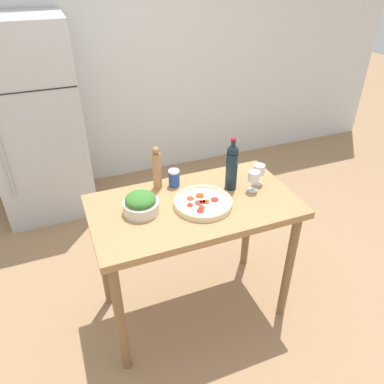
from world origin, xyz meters
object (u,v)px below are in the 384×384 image
at_px(wine_bottle, 232,166).
at_px(salt_canister, 174,178).
at_px(wine_glass_far, 259,171).
at_px(wine_glass_near, 254,177).
at_px(salad_bowl, 141,204).
at_px(refrigerator, 35,123).
at_px(homemade_pizza, 203,202).
at_px(pepper_mill, 157,168).

xyz_separation_m(wine_bottle, salt_canister, (-0.32, 0.15, -0.10)).
bearing_deg(wine_glass_far, wine_glass_near, -141.13).
bearing_deg(salad_bowl, wine_glass_near, -2.54).
relative_size(refrigerator, wine_glass_near, 13.07).
xyz_separation_m(refrigerator, homemade_pizza, (0.86, -1.71, 0.05)).
bearing_deg(refrigerator, homemade_pizza, -63.25).
height_order(wine_glass_near, homemade_pizza, wine_glass_near).
bearing_deg(wine_glass_far, pepper_mill, 162.66).
distance_m(pepper_mill, homemade_pizza, 0.36).
xyz_separation_m(wine_glass_far, homemade_pizza, (-0.42, -0.09, -0.07)).
relative_size(wine_glass_near, wine_glass_far, 1.00).
bearing_deg(pepper_mill, wine_bottle, -22.34).
bearing_deg(wine_glass_near, wine_bottle, 147.04).
bearing_deg(salad_bowl, salt_canister, 36.62).
distance_m(refrigerator, salad_bowl, 1.72).
distance_m(homemade_pizza, salt_canister, 0.28).
distance_m(refrigerator, salt_canister, 1.64).
bearing_deg(refrigerator, wine_glass_near, -54.19).
height_order(wine_glass_far, salt_canister, wine_glass_far).
relative_size(wine_bottle, wine_glass_far, 2.53).
relative_size(pepper_mill, homemade_pizza, 0.81).
distance_m(wine_glass_near, salt_canister, 0.49).
distance_m(wine_glass_near, salad_bowl, 0.70).
height_order(wine_bottle, pepper_mill, wine_bottle).
distance_m(refrigerator, homemade_pizza, 1.92).
xyz_separation_m(pepper_mill, homemade_pizza, (0.19, -0.28, -0.11)).
bearing_deg(salad_bowl, pepper_mill, 52.79).
distance_m(refrigerator, wine_glass_near, 2.07).
xyz_separation_m(pepper_mill, salad_bowl, (-0.16, -0.21, -0.08)).
distance_m(wine_glass_near, wine_glass_far, 0.09).
height_order(wine_bottle, wine_glass_far, wine_bottle).
height_order(refrigerator, wine_glass_near, refrigerator).
bearing_deg(wine_glass_near, salt_canister, 152.06).
xyz_separation_m(refrigerator, pepper_mill, (0.68, -1.43, 0.16)).
bearing_deg(wine_glass_far, salt_canister, 161.19).
xyz_separation_m(salad_bowl, salt_canister, (0.26, 0.20, -0.00)).
bearing_deg(salt_canister, refrigerator, 118.29).
bearing_deg(salt_canister, pepper_mill, 170.19).
relative_size(wine_bottle, pepper_mill, 1.20).
distance_m(salad_bowl, homemade_pizza, 0.36).
distance_m(wine_glass_near, pepper_mill, 0.59).
height_order(refrigerator, wine_bottle, refrigerator).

